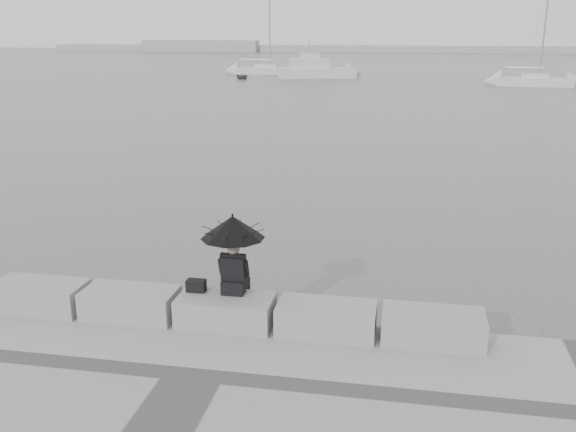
% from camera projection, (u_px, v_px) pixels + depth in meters
% --- Properties ---
extents(ground, '(360.00, 360.00, 0.00)m').
position_uv_depth(ground, '(234.00, 339.00, 11.38)').
color(ground, '#46484B').
rests_on(ground, ground).
extents(stone_block_far_left, '(1.60, 0.80, 0.50)m').
position_uv_depth(stone_block_far_left, '(40.00, 296.00, 11.34)').
color(stone_block_far_left, gray).
rests_on(stone_block_far_left, promenade).
extents(stone_block_left, '(1.60, 0.80, 0.50)m').
position_uv_depth(stone_block_left, '(131.00, 303.00, 11.04)').
color(stone_block_left, gray).
rests_on(stone_block_left, promenade).
extents(stone_block_centre, '(1.60, 0.80, 0.50)m').
position_uv_depth(stone_block_centre, '(226.00, 311.00, 10.75)').
color(stone_block_centre, gray).
rests_on(stone_block_centre, promenade).
extents(stone_block_right, '(1.60, 0.80, 0.50)m').
position_uv_depth(stone_block_right, '(326.00, 319.00, 10.45)').
color(stone_block_right, gray).
rests_on(stone_block_right, promenade).
extents(stone_block_far_right, '(1.60, 0.80, 0.50)m').
position_uv_depth(stone_block_far_right, '(433.00, 327.00, 10.15)').
color(stone_block_far_right, gray).
rests_on(stone_block_far_right, promenade).
extents(seated_person, '(1.08, 1.08, 1.39)m').
position_uv_depth(seated_person, '(233.00, 237.00, 10.59)').
color(seated_person, black).
rests_on(seated_person, stone_block_centre).
extents(bag, '(0.32, 0.18, 0.21)m').
position_uv_depth(bag, '(196.00, 286.00, 10.89)').
color(bag, black).
rests_on(bag, stone_block_centre).
extents(distant_landmass, '(180.00, 8.00, 2.80)m').
position_uv_depth(distant_landmass, '(365.00, 48.00, 158.45)').
color(distant_landmass, '#9B9DA0').
rests_on(distant_landmass, ground).
extents(sailboat_left, '(7.93, 2.98, 12.90)m').
position_uv_depth(sailboat_left, '(266.00, 70.00, 79.60)').
color(sailboat_left, white).
rests_on(sailboat_left, ground).
extents(sailboat_right, '(7.29, 3.21, 12.90)m').
position_uv_depth(sailboat_right, '(534.00, 81.00, 62.59)').
color(sailboat_right, white).
rests_on(sailboat_right, ground).
extents(motor_cruiser, '(9.14, 4.95, 4.50)m').
position_uv_depth(motor_cruiser, '(317.00, 70.00, 73.11)').
color(motor_cruiser, white).
rests_on(motor_cruiser, ground).
extents(dinghy, '(3.24, 2.15, 0.51)m').
position_uv_depth(dinghy, '(242.00, 76.00, 72.47)').
color(dinghy, slate).
rests_on(dinghy, ground).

